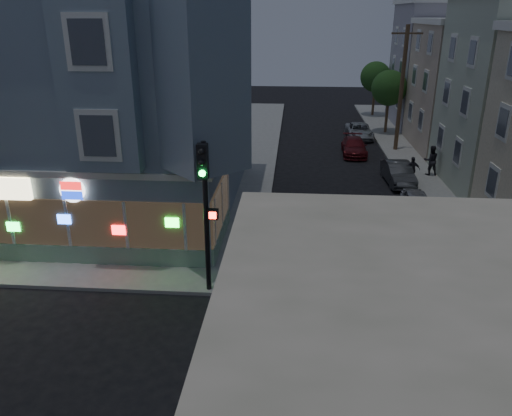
# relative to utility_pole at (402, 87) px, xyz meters

# --- Properties ---
(ground) EXTENTS (120.00, 120.00, 0.00)m
(ground) POSITION_rel_utility_pole_xyz_m (-12.00, -24.00, -4.80)
(ground) COLOR black
(ground) RESTS_ON ground
(sidewalk_nw) EXTENTS (33.00, 42.00, 0.15)m
(sidewalk_nw) POSITION_rel_utility_pole_xyz_m (-25.50, -1.00, -4.72)
(sidewalk_nw) COLOR gray
(sidewalk_nw) RESTS_ON ground
(corner_building) EXTENTS (14.60, 14.60, 11.40)m
(corner_building) POSITION_rel_utility_pole_xyz_m (-18.00, -13.02, 1.02)
(corner_building) COLOR gray
(corner_building) RESTS_ON sidewalk_nw
(row_house_c) EXTENTS (12.00, 8.60, 9.00)m
(row_house_c) POSITION_rel_utility_pole_xyz_m (7.50, 1.00, -0.15)
(row_house_c) COLOR tan
(row_house_c) RESTS_ON sidewalk_ne
(row_house_d) EXTENTS (12.00, 8.60, 10.50)m
(row_house_d) POSITION_rel_utility_pole_xyz_m (7.50, 10.00, 0.60)
(row_house_d) COLOR #908E9D
(row_house_d) RESTS_ON sidewalk_ne
(utility_pole) EXTENTS (2.20, 0.30, 9.00)m
(utility_pole) POSITION_rel_utility_pole_xyz_m (0.00, 0.00, 0.00)
(utility_pole) COLOR #4C3826
(utility_pole) RESTS_ON sidewalk_ne
(street_tree_near) EXTENTS (3.00, 3.00, 5.30)m
(street_tree_near) POSITION_rel_utility_pole_xyz_m (0.20, 6.00, -0.86)
(street_tree_near) COLOR #4C3826
(street_tree_near) RESTS_ON sidewalk_ne
(street_tree_far) EXTENTS (3.00, 3.00, 5.30)m
(street_tree_far) POSITION_rel_utility_pole_xyz_m (0.20, 14.00, -0.86)
(street_tree_far) COLOR #4C3826
(street_tree_far) RESTS_ON sidewalk_ne
(running_child) EXTENTS (0.51, 0.39, 1.28)m
(running_child) POSITION_rel_utility_pole_xyz_m (-5.93, -22.20, -4.16)
(running_child) COLOR #F3D57C
(running_child) RESTS_ON ground
(pedestrian_a) EXTENTS (0.97, 0.78, 1.91)m
(pedestrian_a) POSITION_rel_utility_pole_xyz_m (1.00, -6.43, -3.69)
(pedestrian_a) COLOR #222227
(pedestrian_a) RESTS_ON sidewalk_ne
(pedestrian_b) EXTENTS (0.96, 0.44, 1.60)m
(pedestrian_b) POSITION_rel_utility_pole_xyz_m (-0.51, -8.10, -3.85)
(pedestrian_b) COLOR #25232B
(pedestrian_b) RESTS_ON sidewalk_ne
(parked_car_a) EXTENTS (1.61, 3.62, 1.21)m
(parked_car_a) POSITION_rel_utility_pole_xyz_m (-1.30, -13.18, -4.19)
(parked_car_a) COLOR #A4A6AB
(parked_car_a) RESTS_ON ground
(parked_car_b) EXTENTS (1.63, 4.14, 1.34)m
(parked_car_b) POSITION_rel_utility_pole_xyz_m (-1.30, -7.98, -4.13)
(parked_car_b) COLOR #383A3D
(parked_car_b) RESTS_ON ground
(parked_car_c) EXTENTS (1.86, 4.33, 1.24)m
(parked_car_c) POSITION_rel_utility_pole_xyz_m (-3.29, -1.32, -4.17)
(parked_car_c) COLOR maroon
(parked_car_c) RESTS_ON ground
(parked_car_d) EXTENTS (2.13, 4.46, 1.23)m
(parked_car_d) POSITION_rel_utility_pole_xyz_m (-2.30, 4.10, -4.18)
(parked_car_d) COLOR #A5AAAF
(parked_car_d) RESTS_ON ground
(traffic_signal) EXTENTS (0.65, 0.64, 5.69)m
(traffic_signal) POSITION_rel_utility_pole_xyz_m (-10.81, -21.84, -0.80)
(traffic_signal) COLOR black
(traffic_signal) RESTS_ON sidewalk_nw
(fire_hydrant) EXTENTS (0.51, 0.29, 0.88)m
(fire_hydrant) POSITION_rel_utility_pole_xyz_m (-0.70, -14.72, -4.18)
(fire_hydrant) COLOR silver
(fire_hydrant) RESTS_ON sidewalk_ne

